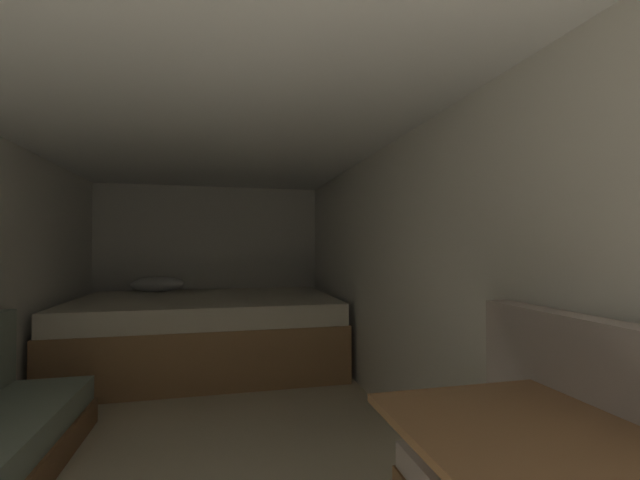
{
  "coord_description": "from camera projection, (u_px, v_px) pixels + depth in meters",
  "views": [
    {
      "loc": [
        0.15,
        -0.35,
        1.23
      ],
      "look_at": [
        0.84,
        2.57,
        1.28
      ],
      "focal_mm": 23.08,
      "sensor_mm": 36.0,
      "label": 1
    }
  ],
  "objects": [
    {
      "name": "wall_back",
      "position": [
        210.0,
        266.0,
        5.16
      ],
      "size": [
        2.79,
        0.05,
        2.0
      ],
      "primitive_type": "cube",
      "color": "silver",
      "rests_on": "ground"
    },
    {
      "name": "wall_right",
      "position": [
        404.0,
        281.0,
        2.84
      ],
      "size": [
        0.05,
        5.39,
        2.0
      ],
      "primitive_type": "cube",
      "color": "silver",
      "rests_on": "ground"
    },
    {
      "name": "ceiling_slab",
      "position": [
        198.0,
        119.0,
        2.54
      ],
      "size": [
        2.79,
        5.39,
        0.05
      ],
      "primitive_type": "cube",
      "color": "white",
      "rests_on": "wall_left"
    },
    {
      "name": "dinette_table",
      "position": [
        523.0,
        471.0,
        1.08
      ],
      "size": [
        0.62,
        0.66,
        0.76
      ],
      "color": "brown",
      "rests_on": "ground"
    },
    {
      "name": "ground_plane",
      "position": [
        196.0,
        449.0,
        2.5
      ],
      "size": [
        7.39,
        7.39,
        0.0
      ],
      "primitive_type": "plane",
      "color": "beige"
    },
    {
      "name": "bed",
      "position": [
        207.0,
        331.0,
        4.25
      ],
      "size": [
        2.57,
        1.72,
        0.89
      ],
      "color": "#9E7247",
      "rests_on": "ground"
    }
  ]
}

